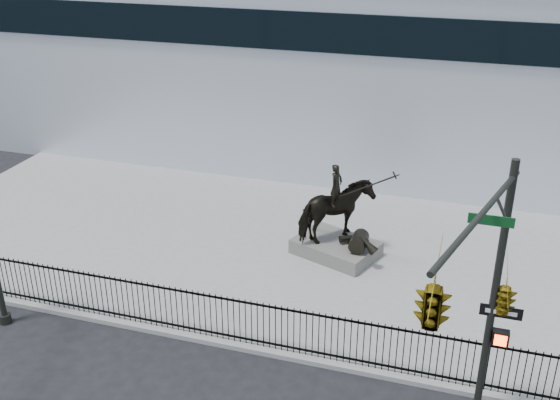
% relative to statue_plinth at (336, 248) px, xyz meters
% --- Properties ---
extents(ground, '(120.00, 120.00, 0.00)m').
position_rel_statue_plinth_xyz_m(ground, '(-1.83, -7.18, -0.42)').
color(ground, black).
rests_on(ground, ground).
extents(plaza, '(30.00, 12.00, 0.15)m').
position_rel_statue_plinth_xyz_m(plaza, '(-1.83, -0.18, -0.34)').
color(plaza, gray).
rests_on(plaza, ground).
extents(building, '(44.00, 14.00, 9.00)m').
position_rel_statue_plinth_xyz_m(building, '(-1.83, 12.82, 4.08)').
color(building, white).
rests_on(building, ground).
extents(picket_fence, '(22.10, 0.10, 1.50)m').
position_rel_statue_plinth_xyz_m(picket_fence, '(-1.83, -5.93, 0.49)').
color(picket_fence, black).
rests_on(picket_fence, plaza).
extents(statue_plinth, '(3.35, 2.82, 0.53)m').
position_rel_statue_plinth_xyz_m(statue_plinth, '(0.00, 0.00, 0.00)').
color(statue_plinth, '#605E58').
rests_on(statue_plinth, plaza).
extents(equestrian_statue, '(3.44, 2.78, 3.09)m').
position_rel_statue_plinth_xyz_m(equestrian_statue, '(0.05, -0.02, 1.38)').
color(equestrian_statue, black).
rests_on(equestrian_statue, statue_plinth).
extents(traffic_signal_right, '(2.17, 6.86, 7.00)m').
position_rel_statue_plinth_xyz_m(traffic_signal_right, '(4.63, -9.18, 4.43)').
color(traffic_signal_right, black).
rests_on(traffic_signal_right, ground).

